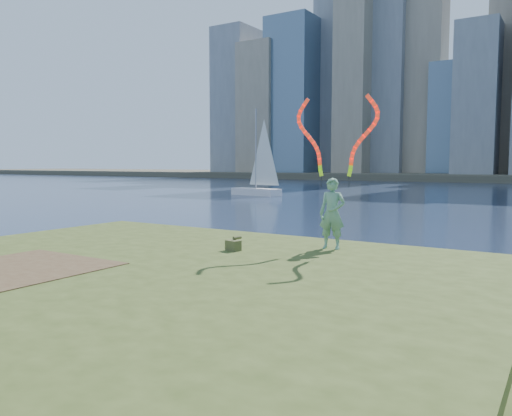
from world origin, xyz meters
The scene contains 6 objects.
ground centered at (0.00, 0.00, 0.00)m, with size 320.00×320.00×0.00m, color #18253E.
grassy_knoll centered at (0.00, -2.30, 0.34)m, with size 20.00×18.00×0.80m.
dirt_patch centered at (-2.20, -3.20, 0.81)m, with size 3.20×3.00×0.02m, color #47331E.
woman_with_ribbons centered at (2.35, 2.46, 2.19)m, with size 2.11×0.52×4.18m.
canvas_bag centered at (0.36, 0.89, 0.94)m, with size 0.41×0.46×0.35m.
sailboat centered at (-17.37, 30.48, 1.40)m, with size 5.44×2.49×8.15m.
Camera 1 is at (7.44, -9.28, 2.97)m, focal length 35.00 mm.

